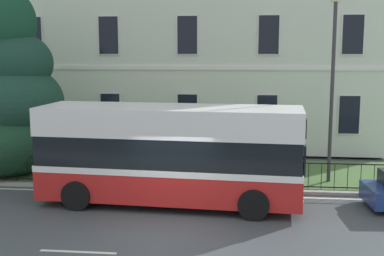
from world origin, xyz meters
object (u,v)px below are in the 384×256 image
(litter_bin, at_px, (286,169))
(single_decker_bus, at_px, (170,154))
(street_lamp_post, at_px, (333,76))
(georgian_townhouse, at_px, (198,18))
(evergreen_tree, at_px, (8,101))

(litter_bin, bearing_deg, single_decker_bus, -146.44)
(single_decker_bus, height_order, street_lamp_post, street_lamp_post)
(georgian_townhouse, height_order, street_lamp_post, georgian_townhouse)
(evergreen_tree, relative_size, street_lamp_post, 1.11)
(evergreen_tree, distance_m, single_decker_bus, 8.20)
(georgian_townhouse, relative_size, street_lamp_post, 2.72)
(evergreen_tree, xyz_separation_m, litter_bin, (11.25, -0.94, -2.39))
(evergreen_tree, height_order, litter_bin, evergreen_tree)
(georgian_townhouse, bearing_deg, street_lamp_post, -58.61)
(georgian_townhouse, relative_size, litter_bin, 18.26)
(single_decker_bus, distance_m, street_lamp_post, 6.89)
(evergreen_tree, height_order, single_decker_bus, evergreen_tree)
(single_decker_bus, bearing_deg, georgian_townhouse, 95.21)
(evergreen_tree, distance_m, street_lamp_post, 12.97)
(georgian_townhouse, height_order, evergreen_tree, georgian_townhouse)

